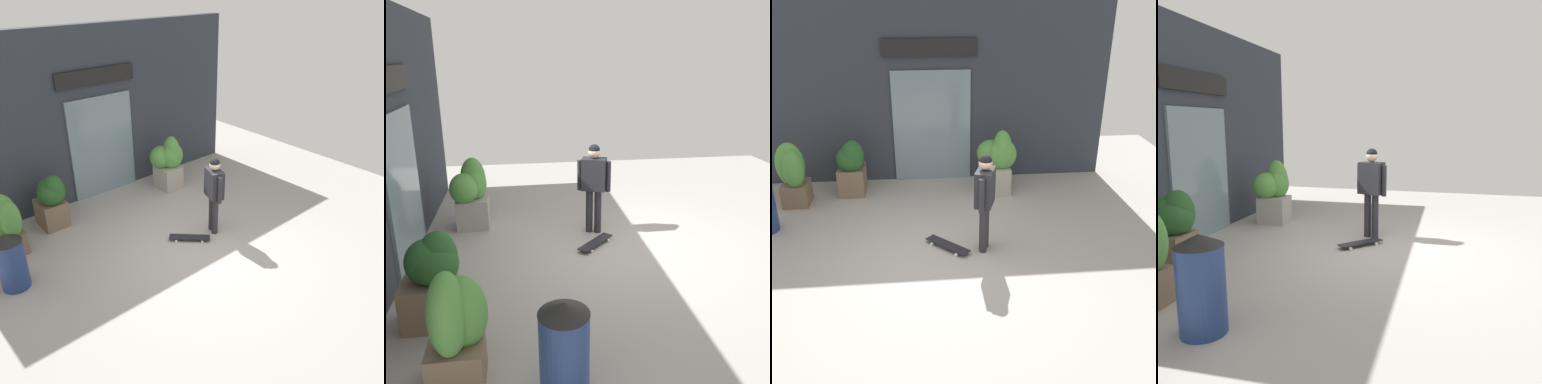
# 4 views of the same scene
# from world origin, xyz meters

# --- Properties ---
(ground_plane) EXTENTS (12.00, 12.00, 0.00)m
(ground_plane) POSITION_xyz_m (0.00, 0.00, 0.00)
(ground_plane) COLOR #9E9993
(building_facade) EXTENTS (7.50, 0.31, 3.93)m
(building_facade) POSITION_xyz_m (-0.00, 3.51, 1.94)
(building_facade) COLOR #2D333D
(building_facade) RESTS_ON ground_plane
(skateboarder) EXTENTS (0.39, 0.58, 1.67)m
(skateboarder) POSITION_xyz_m (0.70, 0.30, 1.02)
(skateboarder) COLOR #28282D
(skateboarder) RESTS_ON ground_plane
(skateboard) EXTENTS (0.73, 0.72, 0.08)m
(skateboard) POSITION_xyz_m (0.10, 0.37, 0.06)
(skateboard) COLOR black
(skateboard) RESTS_ON ground_plane
(planter_box_right) EXTENTS (0.79, 0.68, 1.35)m
(planter_box_right) POSITION_xyz_m (1.28, 2.54, 0.71)
(planter_box_right) COLOR gray
(planter_box_right) RESTS_ON ground_plane
(planter_box_mid) EXTENTS (0.56, 0.71, 1.19)m
(planter_box_mid) POSITION_xyz_m (-1.71, 2.71, 0.66)
(planter_box_mid) COLOR brown
(planter_box_mid) RESTS_ON ground_plane
(trash_bin) EXTENTS (0.49, 0.49, 1.04)m
(trash_bin) POSITION_xyz_m (-3.11, 1.28, 0.52)
(trash_bin) COLOR navy
(trash_bin) RESTS_ON ground_plane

